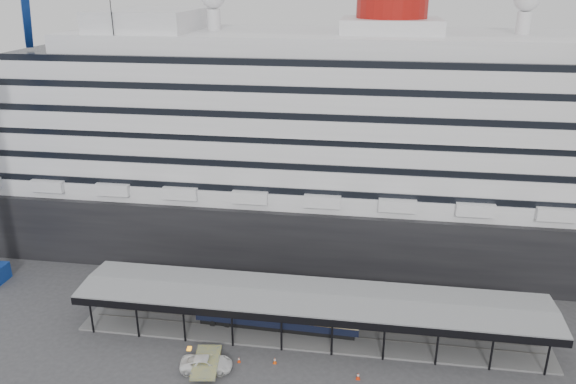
% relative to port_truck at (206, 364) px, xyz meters
% --- Properties ---
extents(ground, '(200.00, 200.00, 0.00)m').
position_rel_port_truck_xyz_m(ground, '(10.44, 3.77, -0.79)').
color(ground, '#3A3A3D').
rests_on(ground, ground).
extents(cruise_ship, '(130.00, 30.00, 43.90)m').
position_rel_port_truck_xyz_m(cruise_ship, '(10.49, 35.77, 17.56)').
color(cruise_ship, black).
rests_on(cruise_ship, ground).
extents(platform_canopy, '(56.00, 9.18, 5.30)m').
position_rel_port_truck_xyz_m(platform_canopy, '(10.44, 8.77, 1.57)').
color(platform_canopy, slate).
rests_on(platform_canopy, ground).
extents(port_truck, '(5.98, 3.37, 1.58)m').
position_rel_port_truck_xyz_m(port_truck, '(0.00, 0.00, 0.00)').
color(port_truck, white).
rests_on(port_truck, ground).
extents(pullman_carriage, '(20.00, 3.24, 19.57)m').
position_rel_port_truck_xyz_m(pullman_carriage, '(6.36, 8.77, 1.61)').
color(pullman_carriage, black).
rests_on(pullman_carriage, ground).
extents(traffic_cone_left, '(0.39, 0.39, 0.67)m').
position_rel_port_truck_xyz_m(traffic_cone_left, '(3.20, 1.80, -0.45)').
color(traffic_cone_left, red).
rests_on(traffic_cone_left, ground).
extents(traffic_cone_mid, '(0.39, 0.39, 0.75)m').
position_rel_port_truck_xyz_m(traffic_cone_mid, '(7.19, 2.20, -0.42)').
color(traffic_cone_mid, '#E84D0C').
rests_on(traffic_cone_mid, ground).
extents(traffic_cone_right, '(0.44, 0.44, 0.83)m').
position_rel_port_truck_xyz_m(traffic_cone_right, '(16.46, 0.94, -0.38)').
color(traffic_cone_right, red).
rests_on(traffic_cone_right, ground).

